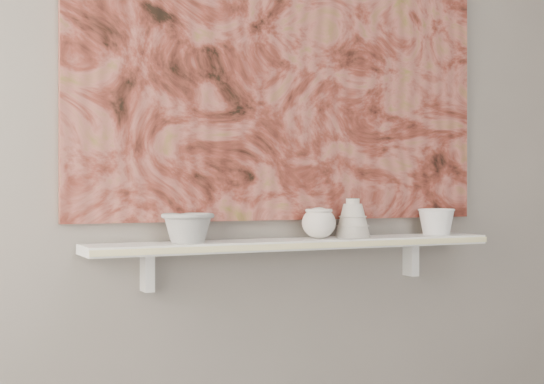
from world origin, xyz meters
TOP-DOWN VIEW (x-y plane):
  - wall_back at (0.00, 1.60)m, footprint 3.60×0.00m
  - shelf at (0.00, 1.51)m, footprint 1.40×0.18m
  - shelf_stripe at (0.00, 1.41)m, footprint 1.40×0.01m
  - bracket_left at (-0.49, 1.57)m, footprint 0.03×0.06m
  - bracket_right at (0.49, 1.57)m, footprint 0.03×0.06m
  - painting at (0.00, 1.59)m, footprint 1.50×0.02m
  - house_motif at (0.45, 1.57)m, footprint 0.09×0.00m
  - bowl_grey at (-0.38, 1.51)m, footprint 0.21×0.21m
  - cup_cream at (0.07, 1.51)m, footprint 0.14×0.14m
  - bell_vessel at (0.20, 1.51)m, footprint 0.14×0.14m
  - bowl_white at (0.55, 1.51)m, footprint 0.17×0.17m

SIDE VIEW (x-z plane):
  - bracket_left at x=-0.49m, z-range 0.78..0.90m
  - bracket_right at x=0.49m, z-range 0.78..0.90m
  - shelf at x=0.00m, z-range 0.90..0.93m
  - shelf_stripe at x=0.00m, z-range 0.91..0.92m
  - bowl_grey at x=-0.38m, z-range 0.93..1.02m
  - bowl_white at x=0.55m, z-range 0.93..1.03m
  - cup_cream at x=0.07m, z-range 0.93..1.03m
  - bell_vessel at x=0.20m, z-range 0.93..1.06m
  - house_motif at x=0.45m, z-range 1.19..1.27m
  - wall_back at x=0.00m, z-range -0.45..3.15m
  - painting at x=0.00m, z-range 0.99..2.09m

